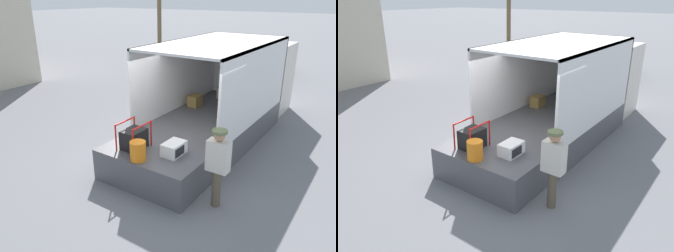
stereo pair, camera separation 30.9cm
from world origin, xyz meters
TOP-DOWN VIEW (x-y plane):
  - ground_plane at (0.00, 0.00)m, footprint 160.00×160.00m
  - box_truck at (3.89, 0.00)m, footprint 6.43×2.46m
  - tailgate_deck at (-0.70, 0.00)m, footprint 1.40×2.34m
  - microwave at (-0.56, -0.46)m, footprint 0.54×0.38m
  - portable_generator at (-0.77, 0.46)m, footprint 0.67×0.52m
  - orange_bucket at (-1.19, 0.02)m, footprint 0.34×0.34m
  - worker_person at (-0.74, -1.59)m, footprint 0.30×0.44m
  - pickup_truck_green at (10.69, 1.83)m, footprint 5.11×1.87m

SIDE VIEW (x-z plane):
  - ground_plane at x=0.00m, z-range 0.00..0.00m
  - tailgate_deck at x=-0.70m, z-range 0.00..0.75m
  - pickup_truck_green at x=10.69m, z-range -0.13..1.33m
  - microwave at x=-0.56m, z-range 0.75..1.03m
  - box_truck at x=3.89m, z-range -0.44..2.35m
  - orange_bucket at x=-1.19m, z-range 0.75..1.17m
  - portable_generator at x=-0.77m, z-range 0.68..1.29m
  - worker_person at x=-0.74m, z-range 0.18..1.83m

